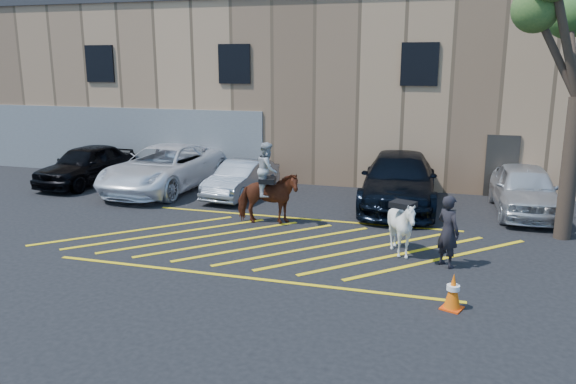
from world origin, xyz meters
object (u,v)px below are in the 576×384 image
(saddled_white, at_px, (402,227))
(traffic_cone, at_px, (453,291))
(car_white_suv, at_px, (525,189))
(car_white_pickup, at_px, (164,168))
(car_black_suv, at_px, (86,165))
(car_silver_sedan, at_px, (241,179))
(car_blue_suv, at_px, (399,180))
(mounted_bay, at_px, (268,191))
(handler, at_px, (448,231))

(saddled_white, relative_size, traffic_cone, 2.26)
(car_white_suv, bearing_deg, car_white_pickup, 178.27)
(car_black_suv, xyz_separation_m, car_silver_sedan, (6.52, -0.20, -0.14))
(car_blue_suv, relative_size, mounted_bay, 2.42)
(car_blue_suv, distance_m, mounted_bay, 4.80)
(traffic_cone, bearing_deg, handler, 93.74)
(car_black_suv, relative_size, saddled_white, 2.75)
(car_white_pickup, height_order, car_silver_sedan, car_white_pickup)
(car_black_suv, distance_m, handler, 14.70)
(car_white_pickup, relative_size, saddled_white, 3.60)
(saddled_white, bearing_deg, car_white_suv, 56.92)
(mounted_bay, bearing_deg, traffic_cone, -40.91)
(car_black_suv, relative_size, traffic_cone, 6.22)
(car_white_suv, xyz_separation_m, handler, (-2.26, -5.58, 0.08))
(traffic_cone, bearing_deg, car_silver_sedan, 133.69)
(car_white_pickup, distance_m, saddled_white, 10.42)
(car_white_pickup, relative_size, car_white_suv, 1.31)
(handler, height_order, saddled_white, handler)
(mounted_bay, bearing_deg, handler, -23.15)
(car_white_pickup, bearing_deg, saddled_white, -25.22)
(car_silver_sedan, xyz_separation_m, mounted_bay, (1.99, -3.04, 0.35))
(saddled_white, xyz_separation_m, traffic_cone, (1.24, -2.84, -0.38))
(car_white_pickup, relative_size, traffic_cone, 8.14)
(car_silver_sedan, height_order, mounted_bay, mounted_bay)
(car_black_suv, height_order, handler, handler)
(car_silver_sedan, bearing_deg, mounted_bay, -50.81)
(car_white_pickup, bearing_deg, car_blue_suv, 3.69)
(car_white_pickup, height_order, saddled_white, car_white_pickup)
(car_white_suv, bearing_deg, saddled_white, -125.69)
(car_white_pickup, xyz_separation_m, saddled_white, (9.17, -4.94, -0.08))
(car_blue_suv, xyz_separation_m, car_white_suv, (3.90, 0.10, -0.08))
(handler, bearing_deg, car_white_suv, -68.26)
(car_white_suv, height_order, saddled_white, car_white_suv)
(car_silver_sedan, distance_m, car_blue_suv, 5.50)
(car_black_suv, xyz_separation_m, handler, (13.66, -5.43, 0.08))
(car_blue_suv, height_order, traffic_cone, car_blue_suv)
(car_white_suv, bearing_deg, car_black_suv, 177.94)
(car_silver_sedan, height_order, handler, handler)
(car_black_suv, relative_size, mounted_bay, 1.87)
(car_black_suv, height_order, car_blue_suv, car_blue_suv)
(car_white_suv, distance_m, mounted_bay, 8.14)
(car_silver_sedan, height_order, car_white_suv, car_white_suv)
(car_black_suv, distance_m, traffic_cone, 15.88)
(handler, height_order, traffic_cone, handler)
(car_silver_sedan, xyz_separation_m, saddled_white, (6.05, -4.79, 0.11))
(handler, distance_m, saddled_white, 1.18)
(car_white_pickup, relative_size, mounted_bay, 2.45)
(car_white_pickup, bearing_deg, handler, -24.63)
(car_silver_sedan, distance_m, handler, 8.85)
(car_blue_suv, height_order, saddled_white, car_blue_suv)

